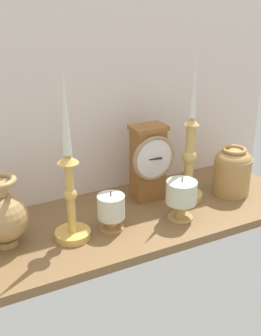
{
  "coord_description": "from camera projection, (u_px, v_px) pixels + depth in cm",
  "views": [
    {
      "loc": [
        -43.75,
        -88.82,
        57.44
      ],
      "look_at": [
        1.09,
        0.0,
        14.0
      ],
      "focal_mm": 44.48,
      "sensor_mm": 36.0,
      "label": 1
    }
  ],
  "objects": [
    {
      "name": "candlestick_tall_left",
      "position": [
        70.0,
        189.0,
        0.98
      ],
      "size": [
        8.97,
        8.97,
        42.89
      ],
      "color": "gold",
      "rests_on": "ground_plane"
    },
    {
      "name": "brass_vase_jar",
      "position": [
        232.0,
        170.0,
        1.24
      ],
      "size": [
        11.1,
        11.1,
        14.4
      ],
      "color": "#B3874B",
      "rests_on": "ground_plane"
    },
    {
      "name": "pillar_candle_front",
      "position": [
        111.0,
        210.0,
        1.06
      ],
      "size": [
        7.07,
        7.07,
        10.55
      ],
      "color": "tan",
      "rests_on": "ground_plane"
    },
    {
      "name": "ground_plane",
      "position": [
        127.0,
        219.0,
        1.14
      ],
      "size": [
        100.0,
        36.0,
        2.4
      ],
      "primitive_type": "cube",
      "color": "brown"
    },
    {
      "name": "pillar_candle_near_clock",
      "position": [
        181.0,
        196.0,
        1.1
      ],
      "size": [
        8.16,
        8.16,
        12.01
      ],
      "color": "tan",
      "rests_on": "ground_plane"
    },
    {
      "name": "brass_vase_bulbous",
      "position": [
        3.0,
        216.0,
        0.98
      ],
      "size": [
        11.82,
        11.82,
        17.76
      ],
      "color": "tan",
      "rests_on": "ground_plane"
    },
    {
      "name": "mantel_clock",
      "position": [
        149.0,
        162.0,
        1.18
      ],
      "size": [
        13.23,
        8.13,
        22.25
      ],
      "color": "brown",
      "rests_on": "ground_plane"
    },
    {
      "name": "back_wall",
      "position": [
        97.0,
        84.0,
        1.16
      ],
      "size": [
        120.0,
        2.0,
        65.0
      ],
      "primitive_type": "cube",
      "color": "silver",
      "rests_on": "ground_plane"
    },
    {
      "name": "candlestick_tall_center",
      "position": [
        190.0,
        156.0,
        1.18
      ],
      "size": [
        8.75,
        8.75,
        43.7
      ],
      "color": "tan",
      "rests_on": "ground_plane"
    }
  ]
}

